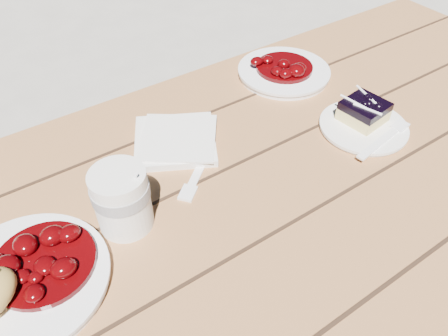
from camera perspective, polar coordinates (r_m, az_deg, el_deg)
picnic_table at (r=0.83m, az=-3.67°, el=-14.90°), size 2.00×1.55×0.75m
main_plate at (r=0.69m, az=-24.42°, el=-13.34°), size 0.23×0.23×0.02m
goulash_stew at (r=0.66m, az=-22.83°, el=-10.62°), size 0.15×0.15×0.04m
dessert_plate at (r=0.91m, az=17.73°, el=5.08°), size 0.17×0.17×0.01m
blueberry_cake at (r=0.91m, az=17.82°, el=7.10°), size 0.09×0.09×0.04m
fork_dessert at (r=0.87m, az=19.57°, el=3.10°), size 0.16×0.05×0.00m
coffee_cup at (r=0.68m, az=-13.17°, el=-4.04°), size 0.09×0.09×0.11m
napkin_stack at (r=0.84m, az=-6.41°, el=3.58°), size 0.20×0.20×0.01m
fork_table at (r=0.79m, az=-2.89°, el=0.53°), size 0.14×0.12×0.00m
second_plate at (r=1.04m, az=7.80°, el=12.26°), size 0.21×0.21×0.02m
second_stew at (r=1.02m, az=7.96°, el=13.65°), size 0.13×0.13×0.04m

